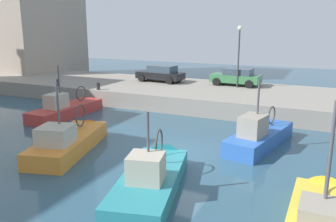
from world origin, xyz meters
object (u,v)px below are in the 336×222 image
object	(u,v)px
fishing_boat_teal	(153,183)
mooring_bollard_north	(58,83)
parked_car_black	(161,73)
mooring_bollard_mid	(98,86)
quay_streetlamp	(239,46)
fishing_boat_yellow	(322,222)
parked_car_green	(236,77)
fishing_boat_red	(70,113)
fishing_boat_blue	(261,142)
fishing_boat_orange	(72,147)

from	to	relation	value
fishing_boat_teal	mooring_bollard_north	xyz separation A→B (m)	(10.92, 14.48, 1.36)
parked_car_black	mooring_bollard_mid	distance (m)	6.22
fishing_boat_teal	quay_streetlamp	world-z (taller)	quay_streetlamp
fishing_boat_yellow	mooring_bollard_north	bearing A→B (deg)	61.50
mooring_bollard_north	fishing_boat_teal	bearing A→B (deg)	-127.04
fishing_boat_yellow	parked_car_black	world-z (taller)	fishing_boat_yellow
fishing_boat_yellow	mooring_bollard_mid	xyz separation A→B (m)	(11.15, 16.55, 1.37)
parked_car_green	quay_streetlamp	xyz separation A→B (m)	(-0.89, -0.32, 2.53)
quay_streetlamp	parked_car_black	bearing A→B (deg)	90.32
parked_car_black	fishing_boat_yellow	bearing A→B (deg)	-140.32
parked_car_black	mooring_bollard_north	distance (m)	8.70
parked_car_black	fishing_boat_teal	bearing A→B (deg)	-154.63
fishing_boat_red	fishing_boat_blue	xyz separation A→B (m)	(-0.62, -13.22, 0.03)
fishing_boat_orange	fishing_boat_yellow	world-z (taller)	fishing_boat_yellow
parked_car_black	parked_car_green	size ratio (longest dim) A/B	1.06
fishing_boat_blue	parked_car_black	xyz separation A→B (m)	(9.82, 10.71, 1.79)
fishing_boat_blue	parked_car_black	size ratio (longest dim) A/B	1.49
fishing_boat_red	quay_streetlamp	world-z (taller)	quay_streetlamp
fishing_boat_blue	parked_car_green	size ratio (longest dim) A/B	1.58
parked_car_black	fishing_boat_blue	bearing A→B (deg)	-132.53
fishing_boat_blue	parked_car_black	distance (m)	14.64
mooring_bollard_mid	quay_streetlamp	distance (m)	11.43
mooring_bollard_mid	mooring_bollard_north	xyz separation A→B (m)	(0.00, 4.00, 0.00)
fishing_boat_red	fishing_boat_yellow	bearing A→B (deg)	-114.74
fishing_boat_blue	mooring_bollard_north	xyz separation A→B (m)	(4.21, 17.34, 1.33)
parked_car_green	mooring_bollard_north	xyz separation A→B (m)	(-6.54, 13.15, -0.45)
mooring_bollard_mid	fishing_boat_red	bearing A→B (deg)	-177.97
fishing_boat_orange	fishing_boat_yellow	bearing A→B (deg)	-100.44
fishing_boat_red	mooring_bollard_north	size ratio (longest dim) A/B	12.05
mooring_bollard_mid	fishing_boat_blue	bearing A→B (deg)	-107.52
parked_car_black	mooring_bollard_mid	size ratio (longest dim) A/B	7.84
quay_streetlamp	mooring_bollard_mid	bearing A→B (deg)	120.80
parked_car_black	parked_car_green	bearing A→B (deg)	-81.94
fishing_boat_blue	mooring_bollard_mid	distance (m)	14.05
mooring_bollard_north	quay_streetlamp	distance (m)	14.91
fishing_boat_blue	fishing_boat_yellow	xyz separation A→B (m)	(-6.94, -3.20, -0.04)
parked_car_green	fishing_boat_orange	bearing A→B (deg)	164.57
parked_car_green	mooring_bollard_mid	xyz separation A→B (m)	(-6.54, 9.15, -0.45)
fishing_boat_orange	mooring_bollard_north	xyz separation A→B (m)	(9.00, 8.87, 1.35)
fishing_boat_yellow	mooring_bollard_north	xyz separation A→B (m)	(11.15, 20.55, 1.37)
fishing_boat_red	parked_car_black	world-z (taller)	fishing_boat_red
parked_car_green	mooring_bollard_north	size ratio (longest dim) A/B	7.39
fishing_boat_blue	parked_car_green	distance (m)	11.67
fishing_boat_red	mooring_bollard_mid	world-z (taller)	fishing_boat_red
mooring_bollard_north	parked_car_black	bearing A→B (deg)	-49.77
mooring_bollard_mid	parked_car_green	bearing A→B (deg)	-54.47
fishing_boat_orange	parked_car_green	xyz separation A→B (m)	(15.54, -4.29, 1.79)
parked_car_black	mooring_bollard_mid	world-z (taller)	parked_car_black
parked_car_green	fishing_boat_teal	bearing A→B (deg)	-175.67
fishing_boat_orange	parked_car_black	xyz separation A→B (m)	(14.61, 2.23, 1.80)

